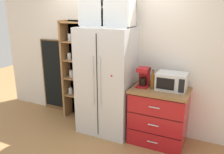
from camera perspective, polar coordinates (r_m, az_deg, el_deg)
ground_plane at (r=4.20m, az=-1.41°, el=-12.93°), size 10.80×10.80×0.00m
wall_back_cream at (r=4.09m, az=1.00°, el=5.42°), size 5.09×0.10×2.55m
refrigerator at (r=3.86m, az=-1.34°, el=-1.09°), size 0.89×0.67×1.79m
pantry_shelf_column at (r=4.42m, az=-8.52°, el=1.89°), size 0.56×0.30×1.87m
counter_cabinet at (r=3.76m, az=11.53°, el=-9.34°), size 0.87×0.63×0.89m
microwave at (r=3.56m, az=14.59°, el=-1.05°), size 0.44×0.33×0.26m
coffee_maker at (r=3.61m, az=7.88°, el=0.01°), size 0.17×0.20×0.31m
mug_charcoal at (r=3.61m, az=12.19°, el=-2.06°), size 0.11×0.07×0.09m
bottle_amber at (r=3.55m, az=10.06°, el=-0.77°), size 0.06×0.06×0.30m
upper_cabinet at (r=3.71m, az=-1.13°, el=16.93°), size 0.86×0.32×0.60m
chalkboard_menu at (r=4.86m, az=-14.00°, el=0.31°), size 0.60×0.04×1.48m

